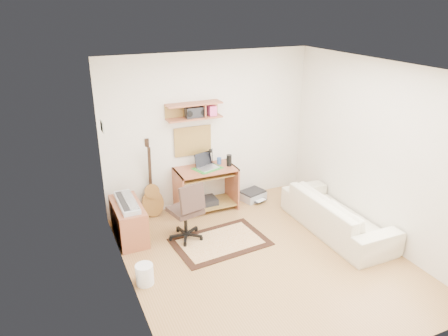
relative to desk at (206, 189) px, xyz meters
name	(u,v)px	position (x,y,z in m)	size (l,w,h in m)	color
floor	(265,259)	(0.18, -1.73, -0.38)	(3.60, 4.00, 0.01)	#A77945
ceiling	(273,68)	(0.18, -1.73, 2.23)	(3.60, 4.00, 0.01)	white
back_wall	(209,131)	(0.18, 0.28, 0.93)	(3.60, 0.01, 2.60)	silver
left_wall	(127,198)	(-1.62, -1.73, 0.93)	(0.01, 4.00, 2.60)	silver
right_wall	(378,153)	(1.99, -1.73, 0.93)	(0.01, 4.00, 2.60)	silver
wall_shelf	(194,111)	(-0.12, 0.15, 1.32)	(0.90, 0.25, 0.26)	#A05738
cork_board	(193,141)	(-0.12, 0.25, 0.79)	(0.64, 0.03, 0.49)	tan
wall_photo	(102,127)	(-1.61, -0.23, 1.34)	(0.02, 0.20, 0.15)	#4C8CBF
desk	(206,189)	(0.00, 0.00, 0.00)	(1.00, 0.55, 0.75)	#A05738
laptop	(207,161)	(0.03, -0.02, 0.50)	(0.33, 0.33, 0.25)	silver
speaker	(229,160)	(0.40, -0.05, 0.47)	(0.09, 0.09, 0.19)	black
desk_lamp	(212,156)	(0.18, 0.14, 0.52)	(0.10, 0.10, 0.29)	black
pencil_cup	(219,161)	(0.29, 0.10, 0.43)	(0.08, 0.08, 0.11)	#325496
boombox	(195,112)	(-0.10, 0.15, 1.30)	(0.32, 0.15, 0.16)	black
rug	(220,242)	(-0.21, -1.08, -0.37)	(1.35, 0.90, 0.02)	beige
task_chair	(185,210)	(-0.63, -0.76, 0.10)	(0.49, 0.49, 0.95)	#34251E
cabinet	(129,221)	(-1.40, -0.39, -0.10)	(0.40, 0.90, 0.55)	#A05738
music_keyboard	(127,203)	(-1.40, -0.39, 0.21)	(0.24, 0.77, 0.07)	#B2B5BA
guitar	(151,179)	(-0.89, 0.13, 0.28)	(0.35, 0.22, 1.32)	olive
waste_basket	(145,274)	(-1.47, -1.58, -0.24)	(0.23, 0.23, 0.27)	white
printer	(253,195)	(0.90, 0.01, -0.29)	(0.42, 0.32, 0.16)	#A5A8AA
sofa	(338,208)	(1.56, -1.49, 0.01)	(1.99, 0.58, 0.78)	beige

